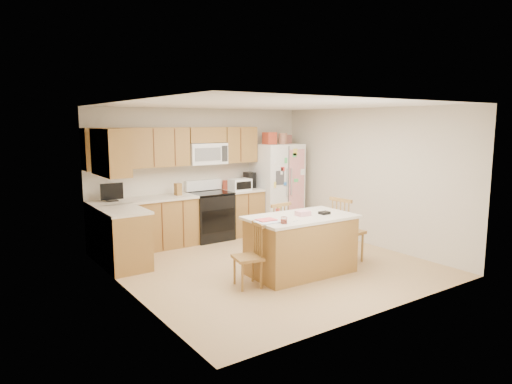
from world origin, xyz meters
TOP-DOWN VIEW (x-y plane):
  - ground at (0.00, 0.00)m, footprint 4.50×4.50m
  - room_shell at (0.00, 0.00)m, footprint 4.60×4.60m
  - cabinetry at (-0.98, 1.79)m, footprint 3.36×1.56m
  - stove at (0.00, 1.94)m, footprint 0.76×0.65m
  - refrigerator at (1.57, 1.87)m, footprint 0.90×0.79m
  - island at (0.14, -0.59)m, footprint 1.65×0.98m
  - windsor_chair_left at (-0.81, -0.63)m, footprint 0.43×0.45m
  - windsor_chair_back at (0.15, 0.06)m, footprint 0.46×0.44m
  - windsor_chair_right at (1.11, -0.57)m, footprint 0.47×0.49m

SIDE VIEW (x-z plane):
  - ground at x=0.00m, z-range 0.00..0.00m
  - windsor_chair_left at x=-0.81m, z-range -0.02..0.86m
  - island at x=0.14m, z-range -0.04..0.92m
  - windsor_chair_back at x=0.15m, z-range -0.03..0.96m
  - stove at x=0.00m, z-range -0.09..1.04m
  - windsor_chair_right at x=1.11m, z-range -0.03..1.03m
  - cabinetry at x=-0.98m, z-range -0.16..1.99m
  - refrigerator at x=1.57m, z-range -0.10..1.94m
  - room_shell at x=0.00m, z-range 0.18..2.70m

